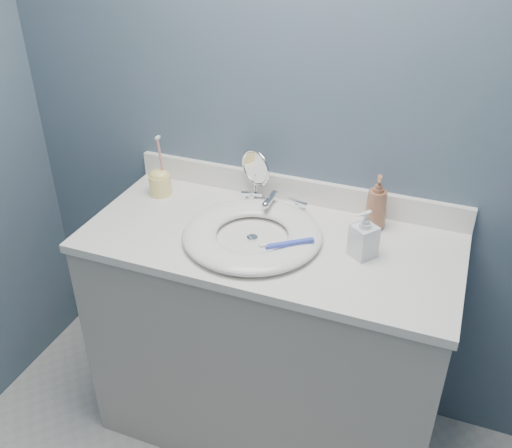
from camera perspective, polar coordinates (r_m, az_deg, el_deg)
The scene contains 12 objects.
back_wall at distance 1.94m, azimuth 4.37°, elevation 10.82°, with size 2.20×0.02×2.40m, color #466069.
vanity_cabinet at distance 2.13m, azimuth 1.25°, elevation -11.67°, with size 1.20×0.55×0.85m, color #ACA69E.
countertop at distance 1.86m, azimuth 1.40°, elevation -1.74°, with size 1.22×0.57×0.03m, color white.
backsplash at distance 2.04m, azimuth 3.96°, elevation 3.47°, with size 1.22×0.02×0.09m, color white.
basin at distance 1.83m, azimuth -0.38°, elevation -1.02°, with size 0.45×0.45×0.04m, color white, non-canonical shape.
drain at distance 1.84m, azimuth -0.38°, elevation -1.41°, with size 0.04×0.04×0.01m, color silver.
faucet at distance 1.98m, azimuth 1.71°, elevation 2.06°, with size 0.25×0.13×0.07m.
makeup_mirror at distance 2.00m, azimuth -0.03°, elevation 5.06°, with size 0.13×0.08×0.20m.
soap_bottle_amber at distance 1.89m, azimuth 11.99°, elevation 2.13°, with size 0.07×0.07×0.19m, color #986044.
soap_bottle_clear at distance 1.75m, azimuth 10.77°, elevation -0.97°, with size 0.07×0.07×0.16m, color white.
toothbrush_holder at distance 2.10m, azimuth -9.59°, elevation 4.25°, with size 0.08×0.08×0.23m.
toothbrush_lying at distance 1.74m, azimuth 3.15°, elevation -1.99°, with size 0.15×0.12×0.02m.
Camera 1 is at (0.52, -0.49, 1.89)m, focal length 40.00 mm.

